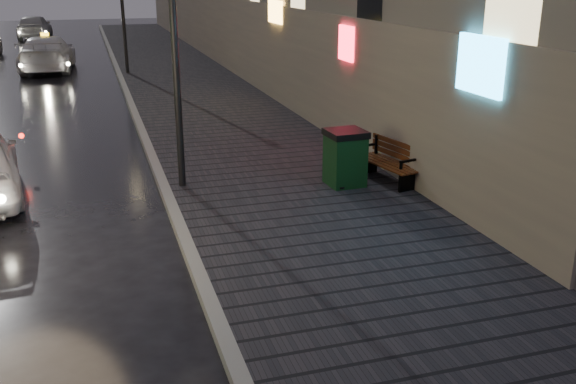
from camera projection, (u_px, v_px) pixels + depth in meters
name	position (u px, v px, depth m)	size (l,w,h in m)	color
ground	(92.00, 381.00, 6.88)	(120.00, 120.00, 0.00)	black
sidewalk	(179.00, 76.00, 26.93)	(4.60, 58.00, 0.15)	black
curb	(121.00, 78.00, 26.26)	(0.20, 58.00, 0.15)	slate
lamp_near	(173.00, 11.00, 11.69)	(0.36, 0.36, 5.28)	black
bench	(390.00, 161.00, 12.90)	(0.87, 1.68, 0.82)	black
trash_bin	(345.00, 157.00, 12.63)	(0.77, 0.77, 1.11)	black
taxi_mid	(47.00, 54.00, 28.51)	(2.15, 5.30, 1.54)	silver
car_far	(34.00, 27.00, 42.75)	(1.86, 4.63, 1.58)	#94959C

